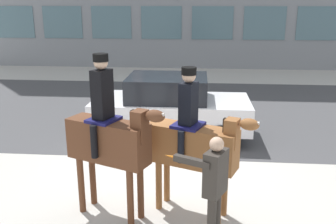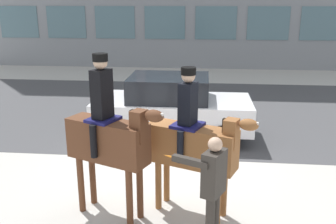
# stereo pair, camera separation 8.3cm
# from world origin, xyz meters

# --- Properties ---
(ground_plane) EXTENTS (80.00, 80.00, 0.00)m
(ground_plane) POSITION_xyz_m (0.00, 0.00, 0.00)
(ground_plane) COLOR #B2AFA8
(road_surface) EXTENTS (24.58, 8.50, 0.01)m
(road_surface) POSITION_xyz_m (0.00, 4.75, 0.00)
(road_surface) COLOR #444447
(road_surface) RESTS_ON ground_plane
(mounted_horse_lead) EXTENTS (1.72, 0.97, 2.75)m
(mounted_horse_lead) POSITION_xyz_m (-0.69, -1.93, 1.41)
(mounted_horse_lead) COLOR #59331E
(mounted_horse_lead) RESTS_ON ground_plane
(mounted_horse_companion) EXTENTS (1.82, 0.98, 2.52)m
(mounted_horse_companion) POSITION_xyz_m (0.66, -1.72, 1.29)
(mounted_horse_companion) COLOR brown
(mounted_horse_companion) RESTS_ON ground_plane
(pedestrian_bystander) EXTENTS (0.92, 0.46, 1.76)m
(pedestrian_bystander) POSITION_xyz_m (0.97, -2.74, 1.04)
(pedestrian_bystander) COLOR #332D28
(pedestrian_bystander) RESTS_ON ground_plane
(street_car_near_lane) EXTENTS (4.09, 1.92, 1.66)m
(street_car_near_lane) POSITION_xyz_m (-0.02, 1.99, 0.84)
(street_car_near_lane) COLOR silver
(street_car_near_lane) RESTS_ON ground_plane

